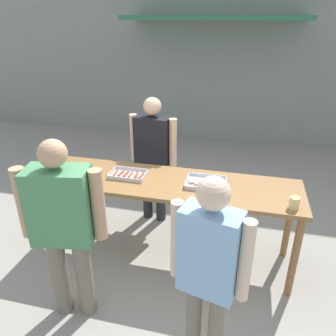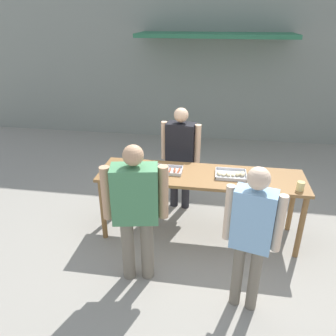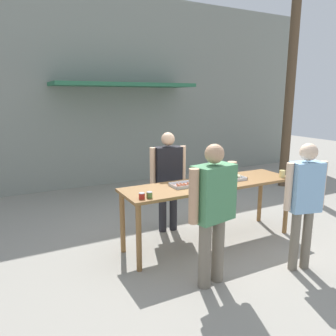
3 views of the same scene
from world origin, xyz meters
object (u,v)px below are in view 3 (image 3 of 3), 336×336
person_customer_with_cup (305,196)px  utility_pole (294,32)px  person_customer_holding_hotdog (213,205)px  person_server_behind_table (168,174)px  condiment_jar_ketchup (149,195)px  condiment_jar_mustard (142,196)px  beer_cup (282,174)px  food_tray_buns (231,178)px  food_tray_sausages (184,185)px

person_customer_with_cup → utility_pole: 4.89m
person_customer_holding_hotdog → person_customer_with_cup: (1.18, -0.24, -0.00)m
person_server_behind_table → condiment_jar_ketchup: bearing=-121.5°
condiment_jar_mustard → condiment_jar_ketchup: bearing=-0.9°
condiment_jar_ketchup → condiment_jar_mustard: bearing=179.1°
person_server_behind_table → utility_pole: (3.78, 1.13, 2.60)m
condiment_jar_mustard → utility_pole: (4.62, 2.05, 2.59)m
person_server_behind_table → utility_pole: size_ratio=0.23×
condiment_jar_mustard → person_customer_holding_hotdog: (0.56, -0.70, 0.01)m
condiment_jar_ketchup → person_customer_with_cup: 1.89m
beer_cup → condiment_jar_ketchup: bearing=-179.8°
condiment_jar_ketchup → person_server_behind_table: 1.17m
condiment_jar_ketchup → person_customer_holding_hotdog: (0.46, -0.70, 0.01)m
condiment_jar_mustard → condiment_jar_ketchup: 0.10m
person_customer_with_cup → utility_pole: utility_pole is taller
person_customer_holding_hotdog → utility_pole: utility_pole is taller
beer_cup → utility_pole: bearing=42.0°
condiment_jar_mustard → person_server_behind_table: bearing=47.3°
condiment_jar_mustard → condiment_jar_ketchup: (0.10, -0.00, 0.00)m
food_tray_buns → beer_cup: 0.83m
person_customer_with_cup → person_customer_holding_hotdog: bearing=2.3°
condiment_jar_ketchup → person_server_behind_table: (0.74, 0.91, -0.00)m
beer_cup → person_customer_holding_hotdog: 1.94m
condiment_jar_ketchup → person_customer_with_cup: size_ratio=0.05×
person_server_behind_table → person_customer_with_cup: size_ratio=1.00×
condiment_jar_ketchup → person_customer_with_cup: person_customer_with_cup is taller
utility_pole → condiment_jar_mustard: bearing=-156.1°
condiment_jar_mustard → person_server_behind_table: size_ratio=0.05×
food_tray_sausages → person_customer_holding_hotdog: (-0.20, -0.96, 0.03)m
person_server_behind_table → condiment_jar_mustard: bearing=-125.2°
food_tray_buns → person_customer_holding_hotdog: size_ratio=0.24×
food_tray_buns → person_customer_holding_hotdog: person_customer_holding_hotdog is taller
condiment_jar_ketchup → beer_cup: 2.26m
food_tray_buns → condiment_jar_ketchup: 1.49m
food_tray_sausages → person_customer_holding_hotdog: person_customer_holding_hotdog is taller
food_tray_sausages → beer_cup: beer_cup is taller
food_tray_sausages → person_customer_holding_hotdog: 0.98m
beer_cup → person_server_behind_table: 1.77m
food_tray_sausages → food_tray_buns: food_tray_buns is taller
food_tray_buns → person_server_behind_table: 0.98m
condiment_jar_mustard → person_customer_with_cup: bearing=-28.3°
person_customer_with_cup → food_tray_buns: bearing=-68.1°
condiment_jar_mustard → person_server_behind_table: 1.24m
food_tray_sausages → beer_cup: (1.61, -0.26, 0.04)m
utility_pole → person_customer_holding_hotdog: bearing=-146.0°
condiment_jar_mustard → person_customer_holding_hotdog: person_customer_holding_hotdog is taller
condiment_jar_mustard → person_customer_holding_hotdog: 0.89m
food_tray_buns → condiment_jar_ketchup: condiment_jar_ketchup is taller
food_tray_sausages → condiment_jar_ketchup: size_ratio=4.82×
condiment_jar_mustard → person_customer_holding_hotdog: bearing=-51.3°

